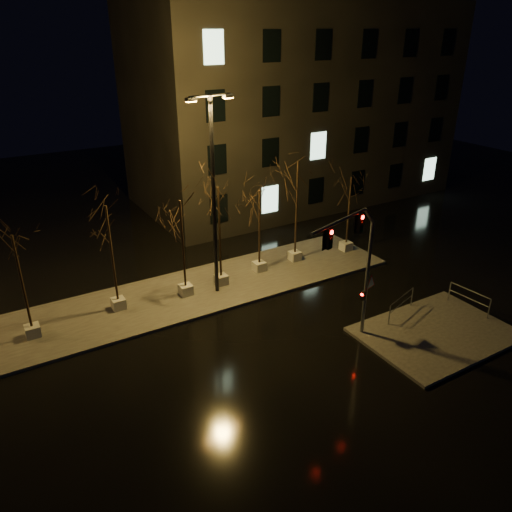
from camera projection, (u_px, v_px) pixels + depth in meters
ground at (261, 345)px, 22.70m from camera, size 90.00×90.00×0.00m
median at (204, 289)px, 27.35m from camera, size 22.00×5.00×0.15m
sidewalk_corner at (436, 333)px, 23.41m from camera, size 7.00×5.00×0.15m
building at (294, 104)px, 40.13m from camera, size 25.00×12.00×15.00m
tree_0 at (17, 259)px, 21.43m from camera, size 1.80×1.80×5.18m
tree_1 at (109, 230)px, 23.56m from camera, size 1.80×1.80×5.64m
tree_2 at (181, 222)px, 24.95m from camera, size 1.80×1.80×5.41m
tree_3 at (219, 210)px, 25.92m from camera, size 1.80×1.80×5.74m
tree_4 at (259, 209)px, 27.68m from camera, size 1.80×1.80×5.01m
tree_5 at (297, 184)px, 28.60m from camera, size 1.80×1.80×6.33m
tree_6 at (350, 194)px, 30.40m from camera, size 1.80×1.80×4.94m
traffic_signal_mast at (357, 258)px, 20.97m from camera, size 4.99×1.55×6.32m
streetlight_main at (213, 185)px, 24.59m from camera, size 2.56×0.60×10.21m
guard_rail_a at (401, 302)px, 24.51m from camera, size 2.32×0.77×1.05m
guard_rail_b at (469, 297)px, 24.99m from camera, size 0.25×2.27×1.08m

